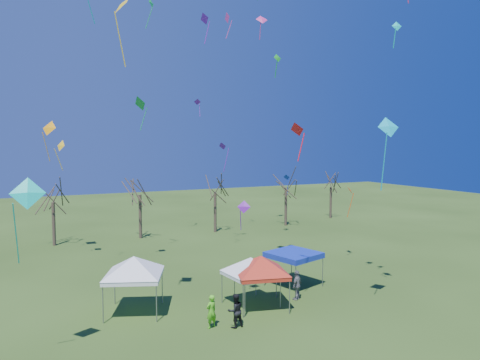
# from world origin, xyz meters

# --- Properties ---
(ground) EXTENTS (140.00, 140.00, 0.00)m
(ground) POSITION_xyz_m (0.00, 0.00, 0.00)
(ground) COLOR #2B4616
(ground) RESTS_ON ground
(tree_1) EXTENTS (3.42, 3.42, 7.54)m
(tree_1) POSITION_xyz_m (-10.77, 24.65, 5.79)
(tree_1) COLOR #3D2D21
(tree_1) RESTS_ON ground
(tree_2) EXTENTS (3.71, 3.71, 8.18)m
(tree_2) POSITION_xyz_m (-2.37, 24.38, 6.29)
(tree_2) COLOR #3D2D21
(tree_2) RESTS_ON ground
(tree_3) EXTENTS (3.59, 3.59, 7.91)m
(tree_3) POSITION_xyz_m (6.03, 24.04, 6.08)
(tree_3) COLOR #3D2D21
(tree_3) RESTS_ON ground
(tree_4) EXTENTS (3.58, 3.58, 7.89)m
(tree_4) POSITION_xyz_m (15.36, 24.00, 6.06)
(tree_4) COLOR #3D2D21
(tree_4) RESTS_ON ground
(tree_5) EXTENTS (3.39, 3.39, 7.46)m
(tree_5) POSITION_xyz_m (23.72, 26.07, 5.73)
(tree_5) COLOR #3D2D21
(tree_5) RESTS_ON ground
(tent_white_west) EXTENTS (4.10, 4.10, 3.88)m
(tent_white_west) POSITION_xyz_m (-7.14, 4.14, 3.13)
(tent_white_west) COLOR gray
(tent_white_west) RESTS_ON ground
(tent_white_mid) EXTENTS (3.87, 3.87, 3.44)m
(tent_white_mid) POSITION_xyz_m (-0.45, 2.28, 2.78)
(tent_white_mid) COLOR gray
(tent_white_mid) RESTS_ON ground
(tent_red) EXTENTS (4.03, 4.03, 3.67)m
(tent_red) POSITION_xyz_m (-0.05, 1.72, 2.96)
(tent_red) COLOR gray
(tent_red) RESTS_ON ground
(tent_blue) EXTENTS (3.80, 3.80, 2.40)m
(tent_blue) POSITION_xyz_m (3.83, 4.17, 2.21)
(tent_blue) COLOR gray
(tent_blue) RESTS_ON ground
(person_dark) EXTENTS (0.94, 0.76, 1.84)m
(person_dark) POSITION_xyz_m (-2.66, -0.24, 0.92)
(person_dark) COLOR black
(person_dark) RESTS_ON ground
(person_grey) EXTENTS (1.18, 0.99, 1.89)m
(person_grey) POSITION_xyz_m (2.63, 1.85, 0.94)
(person_grey) COLOR slate
(person_grey) RESTS_ON ground
(person_green) EXTENTS (0.77, 0.64, 1.80)m
(person_green) POSITION_xyz_m (-3.85, 0.26, 0.90)
(person_green) COLOR #55C61F
(person_green) RESTS_ON ground
(kite_1) EXTENTS (0.91, 0.77, 1.90)m
(kite_1) POSITION_xyz_m (-0.56, 3.05, 5.96)
(kite_1) COLOR #6F169F
(kite_1) RESTS_ON ground
(kite_27) EXTENTS (0.80, 1.03, 2.22)m
(kite_27) POSITION_xyz_m (1.29, -0.07, 10.66)
(kite_27) COLOR red
(kite_27) RESTS_ON ground
(kite_17) EXTENTS (0.94, 1.04, 2.63)m
(kite_17) POSITION_xyz_m (11.90, 7.99, 5.93)
(kite_17) COLOR #FF450D
(kite_17) RESTS_ON ground
(kite_8) EXTENTS (1.10, 1.38, 3.57)m
(kite_8) POSITION_xyz_m (-7.86, 2.39, 16.90)
(kite_8) COLOR yellow
(kite_8) RESTS_ON ground
(kite_24) EXTENTS (0.73, 1.05, 2.51)m
(kite_24) POSITION_xyz_m (0.31, 11.86, 19.72)
(kite_24) COLOR purple
(kite_24) RESTS_ON ground
(kite_26) EXTENTS (1.06, 1.10, 2.95)m
(kite_26) POSITION_xyz_m (-1.71, 20.82, 23.25)
(kite_26) COLOR green
(kite_26) RESTS_ON ground
(kite_11) EXTENTS (1.24, 1.55, 3.02)m
(kite_11) POSITION_xyz_m (-3.76, 16.94, 13.42)
(kite_11) COLOR green
(kite_11) RESTS_ON ground
(kite_9) EXTENTS (0.65, 0.40, 1.57)m
(kite_9) POSITION_xyz_m (7.43, -1.16, 16.75)
(kite_9) COLOR #0ED2C1
(kite_9) RESTS_ON ground
(kite_13) EXTENTS (0.93, 1.08, 2.56)m
(kite_13) POSITION_xyz_m (-10.25, 17.53, 9.75)
(kite_13) COLOR yellow
(kite_13) RESTS_ON ground
(kite_14) EXTENTS (1.49, 1.03, 3.79)m
(kite_14) POSITION_xyz_m (-12.44, -0.47, 7.74)
(kite_14) COLOR #0DD0B6
(kite_14) RESTS_ON ground
(kite_3) EXTENTS (0.72, 1.13, 2.78)m
(kite_3) POSITION_xyz_m (6.08, 20.55, 22.80)
(kite_3) COLOR #F33691
(kite_3) RESTS_ON ground
(kite_12) EXTENTS (0.88, 0.94, 2.51)m
(kite_12) POSITION_xyz_m (15.25, 23.67, 5.92)
(kite_12) COLOR #1335D0
(kite_12) RESTS_ON ground
(kite_18) EXTENTS (0.75, 0.45, 1.84)m
(kite_18) POSITION_xyz_m (4.95, 8.46, 16.45)
(kite_18) COLOR #189E1F
(kite_18) RESTS_ON ground
(kite_2) EXTENTS (1.55, 1.56, 3.58)m
(kite_2) POSITION_xyz_m (-11.02, 19.98, 11.29)
(kite_2) COLOR #FF9E0D
(kite_2) RESTS_ON ground
(kite_22) EXTENTS (1.05, 1.11, 2.92)m
(kite_22) POSITION_xyz_m (4.64, 18.48, 9.66)
(kite_22) COLOR #5D18AE
(kite_22) RESTS_ON ground
(kite_5) EXTENTS (1.40, 0.96, 4.17)m
(kite_5) POSITION_xyz_m (5.63, -2.55, 10.76)
(kite_5) COLOR #0EB9D2
(kite_5) RESTS_ON ground
(kite_19) EXTENTS (0.78, 0.59, 1.87)m
(kite_19) POSITION_xyz_m (2.99, 21.19, 14.19)
(kite_19) COLOR #6B19B5
(kite_19) RESTS_ON ground
(kite_15) EXTENTS (1.00, 0.78, 1.82)m
(kite_15) POSITION_xyz_m (3.00, 7.43, 18.87)
(kite_15) COLOR #DF3186
(kite_15) RESTS_ON ground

